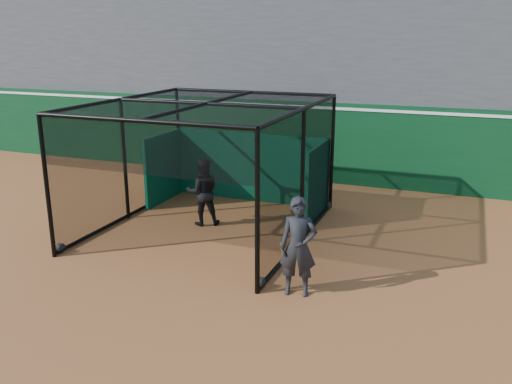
% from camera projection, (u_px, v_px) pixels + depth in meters
% --- Properties ---
extents(ground, '(120.00, 120.00, 0.00)m').
position_uv_depth(ground, '(174.00, 289.00, 9.96)').
color(ground, brown).
rests_on(ground, ground).
extents(outfield_wall, '(50.00, 0.50, 2.50)m').
position_uv_depth(outfield_wall, '(306.00, 140.00, 17.20)').
color(outfield_wall, '#0A3A1A').
rests_on(outfield_wall, ground).
extents(grandstand, '(50.00, 7.85, 8.95)m').
position_uv_depth(grandstand, '(338.00, 35.00, 19.68)').
color(grandstand, '#4C4C4F').
rests_on(grandstand, ground).
extents(batting_cage, '(4.68, 5.50, 3.00)m').
position_uv_depth(batting_cage, '(208.00, 168.00, 12.61)').
color(batting_cage, black).
rests_on(batting_cage, ground).
extents(batter, '(1.00, 0.93, 1.65)m').
position_uv_depth(batter, '(203.00, 192.00, 13.13)').
color(batter, black).
rests_on(batter, ground).
extents(on_deck_player, '(0.73, 0.56, 1.81)m').
position_uv_depth(on_deck_player, '(298.00, 247.00, 9.52)').
color(on_deck_player, black).
rests_on(on_deck_player, ground).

